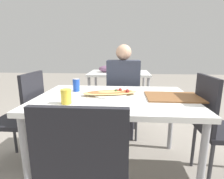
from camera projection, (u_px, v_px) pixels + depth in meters
ground_plane at (114, 168)px, 1.70m from camera, size 14.00×14.00×0.00m
dining_table at (114, 103)px, 1.56m from camera, size 1.36×0.92×0.72m
chair_far_seated at (123, 96)px, 2.35m from camera, size 0.40×0.40×0.93m
chair_side_left at (24, 114)px, 1.67m from camera, size 0.40×0.40×0.93m
chair_side_right at (217, 124)px, 1.46m from camera, size 0.40×0.40×0.93m
person_seated at (123, 84)px, 2.20m from camera, size 0.40×0.26×1.19m
pizza_main at (111, 93)px, 1.60m from camera, size 0.53×0.30×0.06m
soda_can at (76, 85)px, 1.73m from camera, size 0.07×0.07×0.12m
drink_glass at (66, 97)px, 1.33m from camera, size 0.08×0.08×0.11m
serving_tray at (173, 97)px, 1.51m from camera, size 0.47×0.34×0.01m
background_table at (117, 75)px, 3.27m from camera, size 1.10×0.80×0.84m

